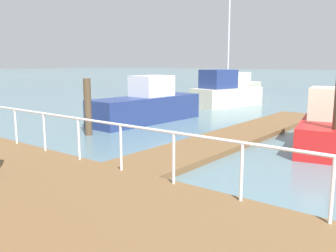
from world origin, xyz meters
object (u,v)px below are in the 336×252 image
Objects in this scene: moored_boat_0 at (238,89)px; moored_boat_4 at (148,105)px; moored_boat_3 at (330,127)px; moored_boat_2 at (225,92)px.

moored_boat_4 is (-13.32, -2.02, 0.03)m from moored_boat_0.
moored_boat_3 is 8.42m from moored_boat_4.
moored_boat_2 is at bearing 1.84° from moored_boat_4.
moored_boat_3 is at bearing -134.11° from moored_boat_2.
moored_boat_4 is at bearing 87.21° from moored_boat_3.
moored_boat_2 is 1.41× the size of moored_boat_4.
moored_boat_4 reaches higher than moored_boat_0.
moored_boat_0 is 17.24m from moored_boat_3.
moored_boat_3 is (-13.73, -10.43, -0.05)m from moored_boat_0.
moored_boat_3 is 0.73× the size of moored_boat_4.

